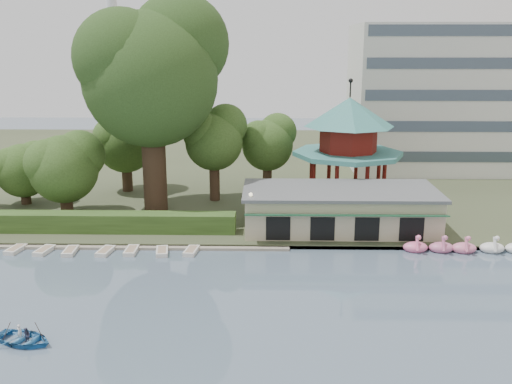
{
  "coord_description": "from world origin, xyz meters",
  "views": [
    {
      "loc": [
        2.98,
        -30.97,
        17.74
      ],
      "look_at": [
        2.0,
        18.0,
        5.0
      ],
      "focal_mm": 40.0,
      "sensor_mm": 36.0,
      "label": 1
    }
  ],
  "objects_px": {
    "pavilion": "(348,139)",
    "big_tree": "(152,68)",
    "dock": "(101,246)",
    "boathouse": "(340,208)",
    "rowboat_with_passengers": "(23,335)"
  },
  "relations": [
    {
      "from": "pavilion",
      "to": "big_tree",
      "type": "xyz_separation_m",
      "value": [
        -20.81,
        -3.78,
        7.89
      ]
    },
    {
      "from": "boathouse",
      "to": "big_tree",
      "type": "bearing_deg",
      "value": 161.62
    },
    {
      "from": "boathouse",
      "to": "rowboat_with_passengers",
      "type": "distance_m",
      "value": 30.94
    },
    {
      "from": "dock",
      "to": "pavilion",
      "type": "relative_size",
      "value": 2.52
    },
    {
      "from": "big_tree",
      "to": "rowboat_with_passengers",
      "type": "relative_size",
      "value": 3.63
    },
    {
      "from": "dock",
      "to": "big_tree",
      "type": "xyz_separation_m",
      "value": [
        3.19,
        11.02,
        15.25
      ]
    },
    {
      "from": "boathouse",
      "to": "rowboat_with_passengers",
      "type": "relative_size",
      "value": 2.99
    },
    {
      "from": "boathouse",
      "to": "rowboat_with_passengers",
      "type": "xyz_separation_m",
      "value": [
        -21.86,
        -21.82,
        -1.82
      ]
    },
    {
      "from": "pavilion",
      "to": "dock",
      "type": "bearing_deg",
      "value": -148.34
    },
    {
      "from": "pavilion",
      "to": "big_tree",
      "type": "height_order",
      "value": "big_tree"
    },
    {
      "from": "dock",
      "to": "pavilion",
      "type": "height_order",
      "value": "pavilion"
    },
    {
      "from": "big_tree",
      "to": "rowboat_with_passengers",
      "type": "bearing_deg",
      "value": -96.2
    },
    {
      "from": "dock",
      "to": "big_tree",
      "type": "bearing_deg",
      "value": 73.87
    },
    {
      "from": "big_tree",
      "to": "boathouse",
      "type": "bearing_deg",
      "value": -18.38
    },
    {
      "from": "pavilion",
      "to": "big_tree",
      "type": "relative_size",
      "value": 0.6
    }
  ]
}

